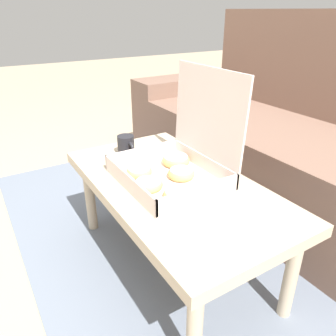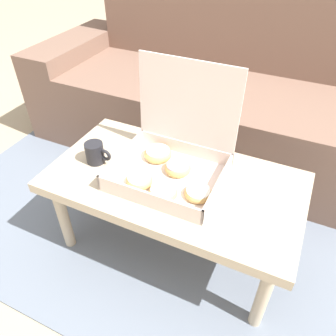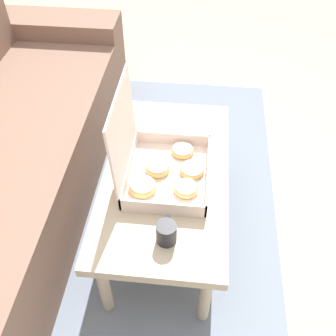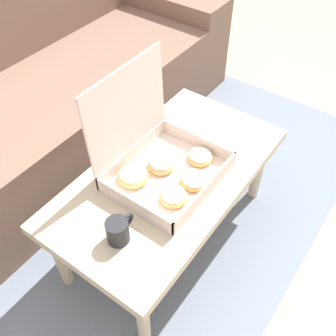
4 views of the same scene
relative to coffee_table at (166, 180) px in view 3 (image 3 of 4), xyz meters
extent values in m
plane|color=tan|center=(0.00, 0.03, -0.34)|extent=(12.00, 12.00, 0.00)
cube|color=slate|center=(0.00, 0.33, -0.33)|extent=(2.38, 1.70, 0.01)
cube|color=#7A5B4C|center=(0.00, 0.67, -0.12)|extent=(1.78, 0.57, 0.43)
cube|color=#7A5B4C|center=(1.01, 0.77, -0.08)|extent=(0.24, 0.77, 0.53)
cube|color=#C6B293|center=(0.00, 0.00, 0.02)|extent=(0.93, 0.50, 0.04)
cylinder|color=#C6B293|center=(-0.40, -0.19, -0.17)|extent=(0.04, 0.04, 0.34)
cylinder|color=#C6B293|center=(0.40, -0.19, -0.17)|extent=(0.04, 0.04, 0.34)
cylinder|color=#C6B293|center=(-0.40, 0.19, -0.17)|extent=(0.04, 0.04, 0.34)
cylinder|color=#C6B293|center=(0.40, 0.19, -0.17)|extent=(0.04, 0.04, 0.34)
cube|color=silver|center=(-0.02, -0.01, 0.05)|extent=(0.38, 0.32, 0.01)
cube|color=silver|center=(-0.02, -0.17, 0.08)|extent=(0.38, 0.01, 0.06)
cube|color=silver|center=(-0.02, 0.14, 0.08)|extent=(0.38, 0.01, 0.06)
cube|color=silver|center=(-0.21, -0.01, 0.08)|extent=(0.01, 0.32, 0.06)
cube|color=silver|center=(0.17, -0.01, 0.08)|extent=(0.01, 0.32, 0.06)
cube|color=silver|center=(-0.02, 0.16, 0.27)|extent=(0.38, 0.02, 0.32)
torus|color=#E0B266|center=(0.00, 0.03, 0.07)|extent=(0.10, 0.10, 0.03)
cylinder|color=pink|center=(0.00, 0.03, 0.08)|extent=(0.08, 0.08, 0.01)
torus|color=#E0B266|center=(-0.09, -0.09, 0.07)|extent=(0.09, 0.09, 0.03)
cylinder|color=white|center=(-0.09, -0.09, 0.08)|extent=(0.08, 0.08, 0.01)
torus|color=#E0B266|center=(-0.10, 0.08, 0.07)|extent=(0.11, 0.11, 0.04)
cylinder|color=white|center=(-0.10, 0.08, 0.08)|extent=(0.09, 0.09, 0.02)
torus|color=#E0B266|center=(0.11, -0.06, 0.07)|extent=(0.09, 0.09, 0.03)
cylinder|color=white|center=(0.11, -0.06, 0.07)|extent=(0.08, 0.08, 0.01)
torus|color=#E0B266|center=(0.01, -0.10, 0.07)|extent=(0.10, 0.10, 0.03)
cylinder|color=white|center=(0.01, -0.10, 0.07)|extent=(0.09, 0.09, 0.01)
cylinder|color=#232328|center=(-0.32, -0.04, 0.09)|extent=(0.07, 0.07, 0.08)
torus|color=#232328|center=(-0.27, -0.04, 0.09)|extent=(0.05, 0.01, 0.05)
camera|label=1|loc=(0.87, -0.56, 0.60)|focal=35.00mm
camera|label=2|loc=(0.36, -0.82, 0.83)|focal=35.00mm
camera|label=3|loc=(-1.07, -0.12, 1.19)|focal=42.00mm
camera|label=4|loc=(-0.78, -0.56, 1.07)|focal=42.00mm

